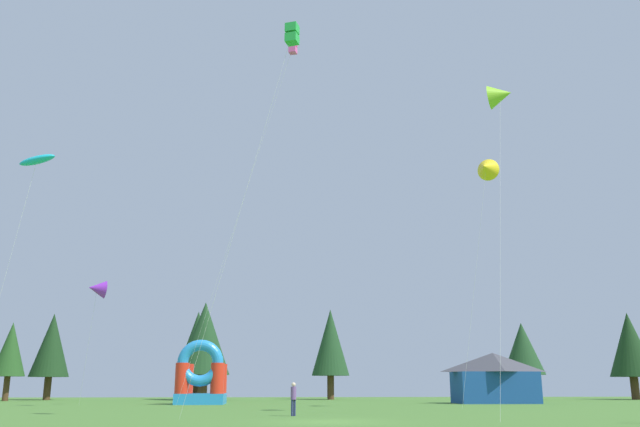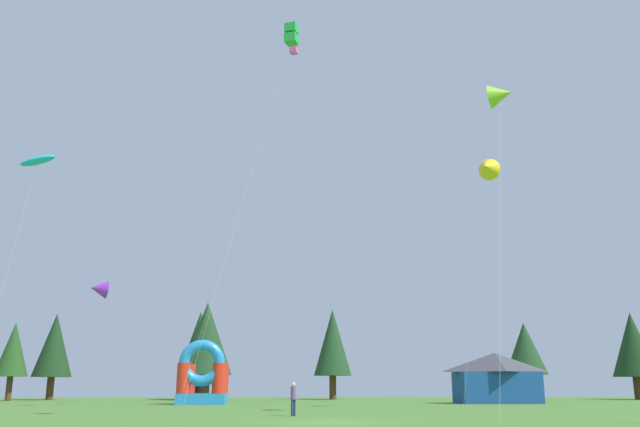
{
  "view_description": "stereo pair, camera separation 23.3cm",
  "coord_description": "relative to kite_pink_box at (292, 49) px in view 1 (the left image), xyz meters",
  "views": [
    {
      "loc": [
        -2.68,
        -31.88,
        1.67
      ],
      "look_at": [
        0.0,
        6.05,
        11.39
      ],
      "focal_mm": 37.55,
      "sensor_mm": 36.0,
      "label": 1
    },
    {
      "loc": [
        -2.45,
        -31.89,
        1.67
      ],
      "look_at": [
        0.0,
        6.05,
        11.39
      ],
      "focal_mm": 37.55,
      "sensor_mm": 36.0,
      "label": 2
    }
  ],
  "objects": [
    {
      "name": "ground_plane",
      "position": [
        1.47,
        -16.79,
        -27.74
      ],
      "size": [
        120.0,
        120.0,
        0.0
      ],
      "primitive_type": "plane",
      "color": "#47752D"
    },
    {
      "name": "kite_pink_box",
      "position": [
        0.0,
        0.0,
        0.0
      ],
      "size": [
        8.63,
        3.42,
        28.47
      ],
      "color": "#EA599E",
      "rests_on": "ground_plane"
    },
    {
      "name": "kite_cyan_parafoil",
      "position": [
        -15.01,
        -10.8,
        -13.48
      ],
      "size": [
        3.71,
        1.59,
        14.76
      ],
      "color": "#19B7CC",
      "rests_on": "ground_plane"
    },
    {
      "name": "kite_green_box",
      "position": [
        -0.44,
        -16.09,
        -7.81
      ],
      "size": [
        5.69,
        2.49,
        20.56
      ],
      "color": "green",
      "rests_on": "ground_plane"
    },
    {
      "name": "kite_purple_delta",
      "position": [
        -15.05,
        4.91,
        -18.77
      ],
      "size": [
        2.41,
        4.11,
        9.72
      ],
      "color": "purple",
      "rests_on": "ground_plane"
    },
    {
      "name": "kite_lime_delta",
      "position": [
        12.65,
        -11.23,
        -8.7
      ],
      "size": [
        4.44,
        7.35,
        19.85
      ],
      "color": "#8CD826",
      "rests_on": "ground_plane"
    },
    {
      "name": "kite_yellow_delta",
      "position": [
        14.55,
        -2.08,
        -10.4
      ],
      "size": [
        3.49,
        2.55,
        18.24
      ],
      "color": "yellow",
      "rests_on": "ground_plane"
    },
    {
      "name": "person_near_camera",
      "position": [
        0.0,
        -11.1,
        -26.69
      ],
      "size": [
        0.43,
        0.43,
        1.77
      ],
      "rotation": [
        0.0,
        0.0,
        0.65
      ],
      "color": "navy",
      "rests_on": "ground_plane"
    },
    {
      "name": "inflatable_blue_arch",
      "position": [
        -7.23,
        10.97,
        -25.84
      ],
      "size": [
        4.11,
        4.55,
        5.35
      ],
      "color": "#268CD8",
      "rests_on": "ground_plane"
    },
    {
      "name": "festival_tent",
      "position": [
        18.83,
        12.08,
        -25.53
      ],
      "size": [
        7.02,
        4.3,
        4.43
      ],
      "color": "#19478C",
      "rests_on": "ground_plane"
    },
    {
      "name": "tree_row_0",
      "position": [
        -28.36,
        24.29,
        -22.59
      ],
      "size": [
        3.32,
        3.32,
        7.97
      ],
      "color": "#4C331E",
      "rests_on": "ground_plane"
    },
    {
      "name": "tree_row_1",
      "position": [
        -25.59,
        28.56,
        -21.9
      ],
      "size": [
        4.24,
        4.24,
        9.34
      ],
      "color": "#4C331E",
      "rests_on": "ground_plane"
    },
    {
      "name": "tree_row_2",
      "position": [
        -9.66,
        29.19,
        -21.57
      ],
      "size": [
        4.53,
        4.53,
        9.75
      ],
      "color": "#4C331E",
      "rests_on": "ground_plane"
    },
    {
      "name": "tree_row_3",
      "position": [
        -8.64,
        26.62,
        -21.21
      ],
      "size": [
        5.73,
        5.73,
        10.52
      ],
      "color": "#4C331E",
      "rests_on": "ground_plane"
    },
    {
      "name": "tree_row_4",
      "position": [
        5.46,
        28.63,
        -21.48
      ],
      "size": [
        4.28,
        4.28,
        10.04
      ],
      "color": "#4C331E",
      "rests_on": "ground_plane"
    },
    {
      "name": "tree_row_5",
      "position": [
        27.19,
        26.74,
        -22.22
      ],
      "size": [
        4.68,
        4.68,
        8.48
      ],
      "color": "#4C331E",
      "rests_on": "ground_plane"
    },
    {
      "name": "tree_row_6",
      "position": [
        39.39,
        25.83,
        -21.74
      ],
      "size": [
        4.97,
        4.97,
        9.64
      ],
      "color": "#4C331E",
      "rests_on": "ground_plane"
    }
  ]
}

